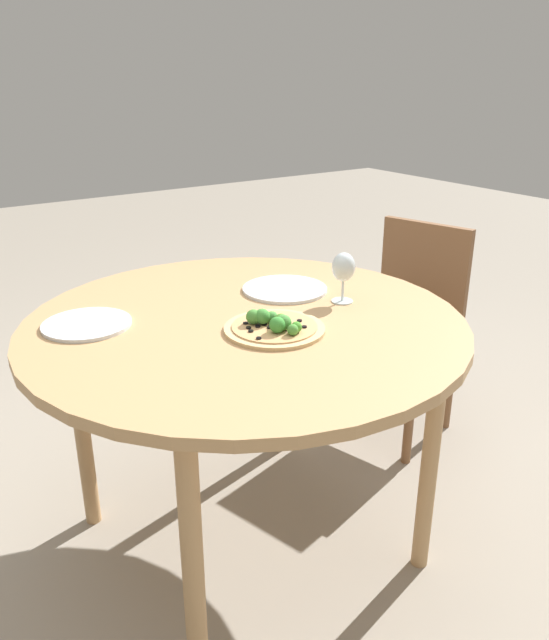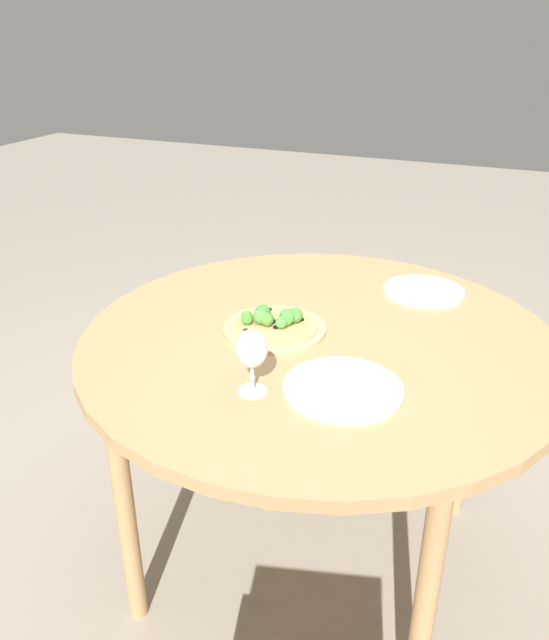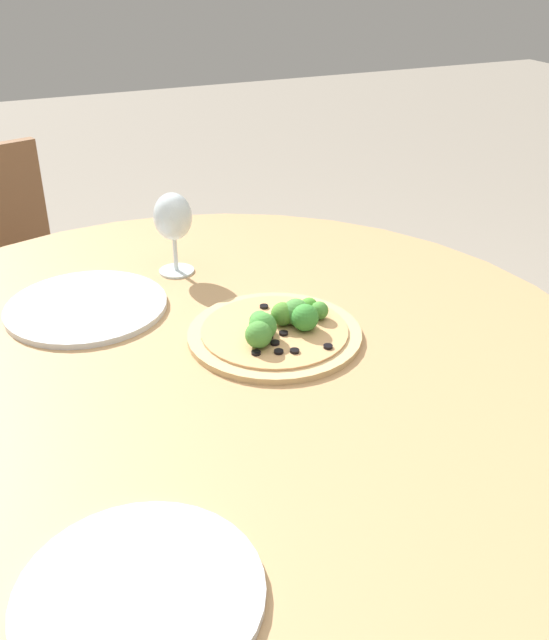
{
  "view_description": "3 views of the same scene",
  "coord_description": "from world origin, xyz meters",
  "px_view_note": "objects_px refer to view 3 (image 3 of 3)",
  "views": [
    {
      "loc": [
        1.37,
        -0.84,
        1.41
      ],
      "look_at": [
        0.12,
        0.02,
        0.8
      ],
      "focal_mm": 35.0,
      "sensor_mm": 36.0,
      "label": 1
    },
    {
      "loc": [
        -0.44,
        1.36,
        1.51
      ],
      "look_at": [
        0.12,
        0.02,
        0.8
      ],
      "focal_mm": 35.0,
      "sensor_mm": 36.0,
      "label": 2
    },
    {
      "loc": [
        -0.27,
        -0.85,
        1.32
      ],
      "look_at": [
        0.12,
        0.02,
        0.8
      ],
      "focal_mm": 40.0,
      "sensor_mm": 36.0,
      "label": 3
    }
  ],
  "objects_px": {
    "pizza": "(277,329)",
    "wine_glass": "(173,219)",
    "chair": "(5,308)",
    "plate_near": "(140,594)",
    "plate_far": "(86,306)"
  },
  "relations": [
    {
      "from": "pizza",
      "to": "wine_glass",
      "type": "bearing_deg",
      "value": 103.7
    },
    {
      "from": "pizza",
      "to": "wine_glass",
      "type": "distance_m",
      "value": 0.32
    },
    {
      "from": "chair",
      "to": "wine_glass",
      "type": "height_order",
      "value": "wine_glass"
    },
    {
      "from": "chair",
      "to": "pizza",
      "type": "bearing_deg",
      "value": -82.95
    },
    {
      "from": "chair",
      "to": "plate_far",
      "type": "xyz_separation_m",
      "value": [
        0.12,
        -0.69,
        0.31
      ]
    },
    {
      "from": "plate_near",
      "to": "plate_far",
      "type": "relative_size",
      "value": 0.9
    },
    {
      "from": "chair",
      "to": "plate_near",
      "type": "distance_m",
      "value": 1.33
    },
    {
      "from": "pizza",
      "to": "wine_glass",
      "type": "xyz_separation_m",
      "value": [
        -0.07,
        0.3,
        0.09
      ]
    },
    {
      "from": "chair",
      "to": "plate_far",
      "type": "height_order",
      "value": "chair"
    },
    {
      "from": "wine_glass",
      "to": "plate_far",
      "type": "distance_m",
      "value": 0.22
    },
    {
      "from": "wine_glass",
      "to": "chair",
      "type": "bearing_deg",
      "value": 116.37
    },
    {
      "from": "wine_glass",
      "to": "plate_far",
      "type": "relative_size",
      "value": 0.57
    },
    {
      "from": "pizza",
      "to": "plate_near",
      "type": "height_order",
      "value": "pizza"
    },
    {
      "from": "chair",
      "to": "plate_near",
      "type": "height_order",
      "value": "chair"
    },
    {
      "from": "chair",
      "to": "plate_far",
      "type": "relative_size",
      "value": 3.22
    }
  ]
}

